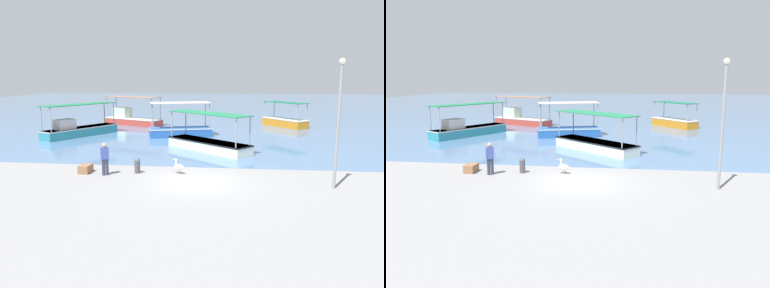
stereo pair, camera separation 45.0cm
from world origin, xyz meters
TOP-DOWN VIEW (x-y plane):
  - ground at (0.00, 0.00)m, footprint 120.00×120.00m
  - harbor_water at (0.00, 48.00)m, footprint 110.00×90.00m
  - fishing_boat_near_right at (-9.04, 20.93)m, footprint 6.64×4.30m
  - fishing_boat_center at (-2.82, 13.88)m, footprint 5.57×3.28m
  - fishing_boat_far_left at (6.87, 21.27)m, footprint 4.38×4.91m
  - fishing_boat_outer at (-0.02, 7.85)m, footprint 6.11×5.55m
  - fishing_boat_near_left at (-11.45, 12.96)m, footprint 4.83×6.87m
  - pelican at (-1.14, 1.51)m, footprint 0.79×0.45m
  - lamp_post at (6.30, -0.32)m, footprint 0.28×0.28m
  - mooring_bollard at (-3.33, 1.41)m, footprint 0.31×0.31m
  - fisherman_standing at (-4.88, 0.82)m, footprint 0.46×0.38m
  - cargo_crate at (-6.10, 1.18)m, footprint 0.56×0.84m

SIDE VIEW (x-z plane):
  - ground at x=0.00m, z-range 0.00..0.00m
  - harbor_water at x=0.00m, z-range 0.00..0.00m
  - cargo_crate at x=-6.10m, z-range 0.00..0.43m
  - pelican at x=-1.14m, z-range -0.02..0.78m
  - mooring_bollard at x=-3.33m, z-range 0.03..0.83m
  - fishing_boat_outer at x=-0.02m, z-range -0.77..1.83m
  - fishing_boat_center at x=-2.82m, z-range -0.89..2.00m
  - fishing_boat_far_left at x=6.87m, z-range -0.68..1.79m
  - fishing_boat_near_left at x=-11.45m, z-range -0.74..2.00m
  - fishing_boat_near_right at x=-9.04m, z-range -0.80..2.16m
  - fisherman_standing at x=-4.88m, z-range 0.06..1.75m
  - lamp_post at x=6.30m, z-range 0.36..6.19m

